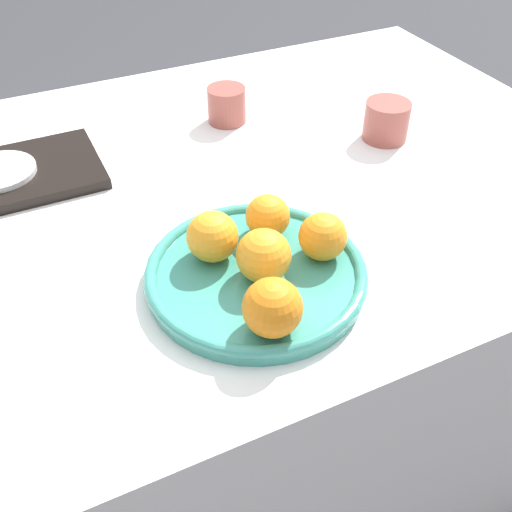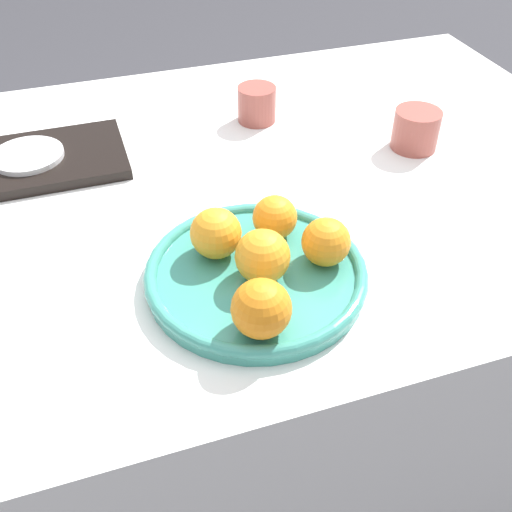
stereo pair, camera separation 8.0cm
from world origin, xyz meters
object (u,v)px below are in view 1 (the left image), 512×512
(orange_3, at_px, (272,308))
(serving_tray, at_px, (1,179))
(fruit_platter, at_px, (256,274))
(cup_1, at_px, (387,122))
(orange_4, at_px, (323,237))
(orange_1, at_px, (212,237))
(orange_2, at_px, (268,216))
(cup_0, at_px, (227,105))
(orange_0, at_px, (264,256))

(orange_3, bearing_deg, serving_tray, 116.64)
(fruit_platter, bearing_deg, cup_1, 33.04)
(orange_4, bearing_deg, orange_1, 155.58)
(orange_2, xyz_separation_m, orange_3, (-0.08, -0.18, 0.01))
(serving_tray, bearing_deg, orange_4, -47.47)
(fruit_platter, relative_size, orange_1, 4.26)
(orange_1, relative_size, cup_0, 0.96)
(orange_3, xyz_separation_m, orange_4, (0.13, 0.10, -0.00))
(orange_2, height_order, cup_1, orange_2)
(orange_0, bearing_deg, serving_tray, 124.44)
(serving_tray, xyz_separation_m, cup_0, (0.46, 0.04, 0.03))
(orange_0, distance_m, orange_4, 0.10)
(fruit_platter, height_order, orange_4, orange_4)
(orange_0, xyz_separation_m, cup_1, (0.41, 0.28, -0.02))
(serving_tray, bearing_deg, orange_0, -55.56)
(cup_1, bearing_deg, orange_0, -145.24)
(fruit_platter, distance_m, cup_1, 0.49)
(fruit_platter, bearing_deg, cup_0, 71.55)
(orange_1, relative_size, orange_4, 1.06)
(fruit_platter, xyz_separation_m, orange_4, (0.10, -0.01, 0.04))
(orange_2, height_order, serving_tray, orange_2)
(cup_1, bearing_deg, cup_0, 141.40)
(fruit_platter, height_order, orange_0, orange_0)
(orange_2, bearing_deg, cup_1, 28.83)
(serving_tray, distance_m, cup_1, 0.73)
(fruit_platter, bearing_deg, serving_tray, 124.94)
(orange_3, bearing_deg, orange_4, 37.34)
(orange_2, relative_size, serving_tray, 0.20)
(orange_3, relative_size, orange_4, 1.10)
(orange_0, bearing_deg, orange_3, -109.63)
(orange_1, bearing_deg, orange_4, -24.42)
(orange_4, height_order, cup_1, orange_4)
(orange_3, bearing_deg, cup_1, 40.58)
(orange_0, height_order, orange_1, orange_0)
(fruit_platter, relative_size, serving_tray, 0.92)
(cup_0, bearing_deg, fruit_platter, -108.45)
(serving_tray, height_order, cup_0, cup_0)
(orange_3, height_order, cup_1, orange_3)
(fruit_platter, xyz_separation_m, cup_1, (0.41, 0.27, 0.02))
(orange_1, height_order, cup_0, orange_1)
(orange_3, distance_m, cup_1, 0.58)
(orange_0, distance_m, cup_0, 0.51)
(fruit_platter, distance_m, orange_4, 0.11)
(fruit_platter, relative_size, cup_1, 3.65)
(fruit_platter, xyz_separation_m, serving_tray, (-0.30, 0.43, -0.01))
(fruit_platter, xyz_separation_m, cup_0, (0.16, 0.47, 0.02))
(orange_3, bearing_deg, fruit_platter, 75.05)
(fruit_platter, height_order, orange_2, orange_2)
(orange_1, xyz_separation_m, serving_tray, (-0.26, 0.37, -0.05))
(cup_1, bearing_deg, orange_4, -138.13)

